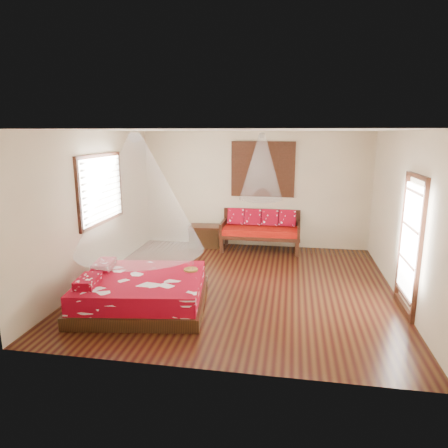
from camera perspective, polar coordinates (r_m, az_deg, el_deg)
The scene contains 10 objects.
room at distance 7.09m, azimuth 2.29°, elevation 1.86°, with size 5.54×5.54×2.84m.
bed at distance 6.67m, azimuth -11.73°, elevation -9.43°, with size 2.23×2.07×0.63m.
daybed at distance 9.58m, azimuth 5.25°, elevation -0.64°, with size 1.86×0.83×0.96m.
storage_chest at distance 9.90m, azimuth -2.76°, elevation -1.68°, with size 0.80×0.62×0.52m.
shutter_panel at distance 9.68m, azimuth 5.57°, elevation 7.78°, with size 1.52×0.06×1.32m.
window_left at distance 8.03m, azimuth -17.10°, elevation 4.78°, with size 0.10×1.74×1.34m.
glazed_door at distance 6.77m, azimuth 25.01°, elevation -2.76°, with size 0.08×1.02×2.16m.
wine_tray at distance 6.74m, azimuth -4.77°, elevation -6.23°, with size 0.24×0.24×0.19m.
mosquito_net_main at distance 6.25m, azimuth -12.25°, elevation 4.27°, with size 2.01×2.01×1.80m, color white.
mosquito_net_daybed at distance 9.21m, azimuth 5.37°, elevation 8.14°, with size 1.00×1.00×1.50m, color white.
Camera 1 is at (0.89, -6.90, 2.76)m, focal length 32.00 mm.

